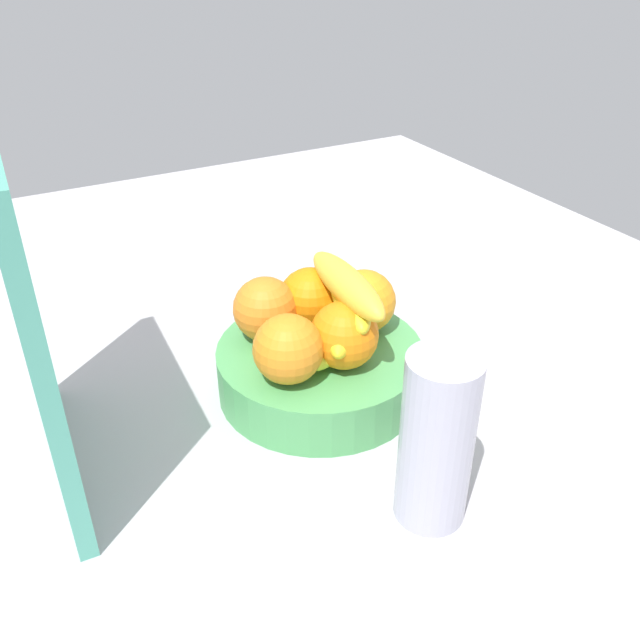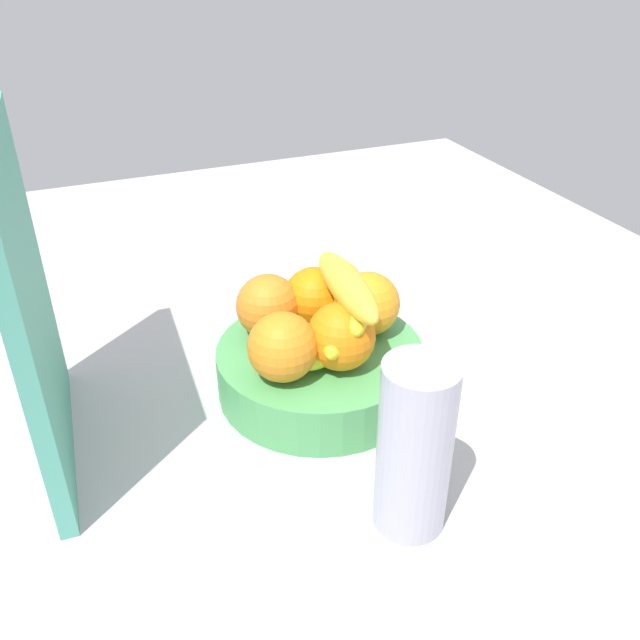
% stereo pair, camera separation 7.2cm
% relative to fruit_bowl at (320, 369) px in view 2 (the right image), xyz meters
% --- Properties ---
extents(ground_plane, '(1.80, 1.40, 0.03)m').
position_rel_fruit_bowl_xyz_m(ground_plane, '(-0.01, -0.03, -0.05)').
color(ground_plane, '#AFACB2').
extents(fruit_bowl, '(0.25, 0.25, 0.06)m').
position_rel_fruit_bowl_xyz_m(fruit_bowl, '(0.00, 0.00, 0.00)').
color(fruit_bowl, '#4FA25A').
rests_on(fruit_bowl, ground_plane).
extents(orange_front_left, '(0.08, 0.08, 0.08)m').
position_rel_fruit_bowl_xyz_m(orange_front_left, '(0.05, 0.05, 0.07)').
color(orange_front_left, orange).
rests_on(orange_front_left, fruit_bowl).
extents(orange_front_right, '(0.08, 0.08, 0.08)m').
position_rel_fruit_bowl_xyz_m(orange_front_right, '(-0.04, 0.06, 0.07)').
color(orange_front_right, orange).
rests_on(orange_front_right, fruit_bowl).
extents(orange_center, '(0.08, 0.08, 0.08)m').
position_rel_fruit_bowl_xyz_m(orange_center, '(-0.04, -0.01, 0.07)').
color(orange_center, orange).
rests_on(orange_center, fruit_bowl).
extents(orange_back_left, '(0.08, 0.08, 0.08)m').
position_rel_fruit_bowl_xyz_m(orange_back_left, '(0.01, -0.07, 0.07)').
color(orange_back_left, orange).
rests_on(orange_back_left, fruit_bowl).
extents(orange_back_right, '(0.08, 0.08, 0.08)m').
position_rel_fruit_bowl_xyz_m(orange_back_right, '(0.05, -0.01, 0.07)').
color(orange_back_right, orange).
rests_on(orange_back_right, fruit_bowl).
extents(banana_bunch, '(0.18, 0.16, 0.11)m').
position_rel_fruit_bowl_xyz_m(banana_bunch, '(-0.01, -0.03, 0.08)').
color(banana_bunch, yellow).
rests_on(banana_bunch, fruit_bowl).
extents(cutting_board, '(0.28, 0.03, 0.36)m').
position_rel_fruit_bowl_xyz_m(cutting_board, '(0.01, 0.31, 0.15)').
color(cutting_board, '#4EA48D').
rests_on(cutting_board, ground_plane).
extents(thermos_tumbler, '(0.07, 0.07, 0.19)m').
position_rel_fruit_bowl_xyz_m(thermos_tumbler, '(-0.23, 0.00, 0.06)').
color(thermos_tumbler, '#B3B2C4').
rests_on(thermos_tumbler, ground_plane).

